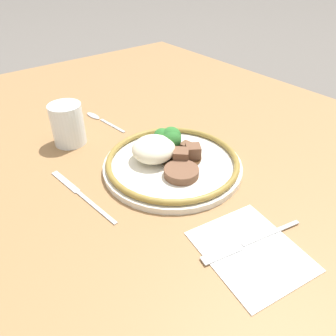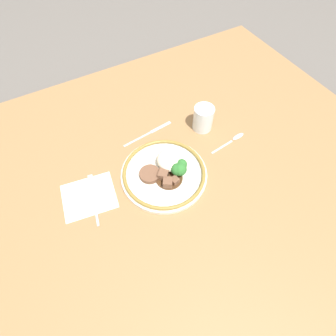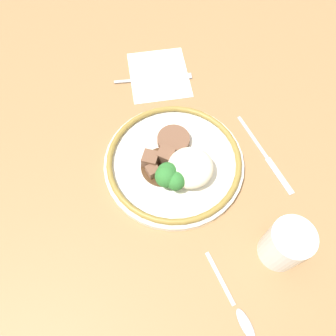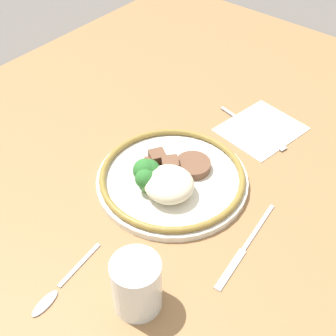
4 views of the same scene
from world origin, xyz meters
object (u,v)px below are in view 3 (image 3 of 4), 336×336
object	(u,v)px
plate	(175,163)
fork	(161,78)
juice_glass	(285,245)
spoon	(238,313)
knife	(266,156)

from	to	relation	value
plate	fork	size ratio (longest dim) A/B	1.55
plate	juice_glass	bearing A→B (deg)	28.29
plate	spoon	distance (m)	0.29
juice_glass	plate	bearing A→B (deg)	-151.71
plate	juice_glass	distance (m)	0.25
fork	knife	size ratio (longest dim) A/B	0.89
plate	fork	bearing A→B (deg)	169.08
juice_glass	spoon	distance (m)	0.14
plate	juice_glass	xyz separation A→B (m)	(0.22, 0.12, 0.02)
plate	spoon	xyz separation A→B (m)	(0.29, 0.01, -0.02)
plate	knife	distance (m)	0.19
plate	fork	xyz separation A→B (m)	(-0.24, 0.05, -0.02)
juice_glass	knife	distance (m)	0.20
fork	knife	world-z (taller)	fork
juice_glass	fork	distance (m)	0.47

